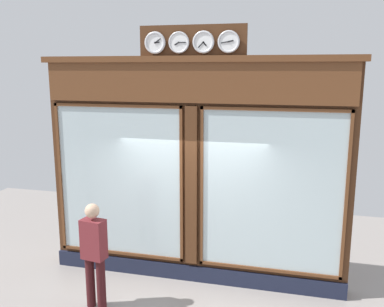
{
  "coord_description": "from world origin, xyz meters",
  "views": [
    {
      "loc": [
        -1.66,
        6.58,
        3.67
      ],
      "look_at": [
        0.0,
        0.0,
        2.28
      ],
      "focal_mm": 39.14,
      "sensor_mm": 36.0,
      "label": 1
    }
  ],
  "objects": [
    {
      "name": "shop_facade",
      "position": [
        0.0,
        -0.13,
        1.96
      ],
      "size": [
        5.27,
        0.42,
        4.34
      ],
      "color": "#4C2B16",
      "rests_on": "ground_plane"
    },
    {
      "name": "pedestrian",
      "position": [
        1.24,
        1.19,
        0.93
      ],
      "size": [
        0.39,
        0.27,
        1.69
      ],
      "color": "#3A1316",
      "rests_on": "ground_plane"
    }
  ]
}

